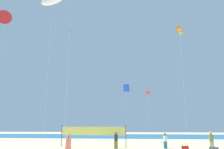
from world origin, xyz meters
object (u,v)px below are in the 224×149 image
Objects in this scene: beachgoer_charcoal_shirt at (116,140)px; kite_white_inflatable at (52,0)px; kite_blue_diamond at (70,34)px; kite_red_diamond at (148,92)px; kite_red_delta at (4,18)px; beachgoer_olive_shirt at (211,140)px; kite_orange_tube at (180,30)px; beachgoer_coral_shirt at (68,145)px; volleyball_net at (93,132)px; beachgoer_white_shirt at (165,140)px; kite_blue_box at (126,88)px.

beachgoer_charcoal_shirt is 0.10× the size of kite_white_inflatable.
kite_blue_diamond reaches higher than kite_red_diamond.
kite_white_inflatable is at bearing 4.32° from kite_red_delta.
kite_orange_tube reaches higher than beachgoer_olive_shirt.
beachgoer_coral_shirt is 1.01× the size of beachgoer_olive_shirt.
kite_blue_diamond is (-2.92, -0.77, 11.31)m from volleyball_net.
volleyball_net is at bearing 153.26° from beachgoer_olive_shirt.
volleyball_net is at bearing -0.14° from beachgoer_coral_shirt.
beachgoer_white_shirt is at bearing 1.93° from kite_blue_diamond.
beachgoer_olive_shirt is 12.79m from kite_orange_tube.
beachgoer_coral_shirt is 19.77m from kite_red_diamond.
beachgoer_coral_shirt is at bearing -92.30° from volleyball_net.
beachgoer_white_shirt is 0.11× the size of kite_red_delta.
volleyball_net is at bearing 14.82° from kite_blue_diamond.
kite_white_inflatable is 16.94m from kite_blue_box.
kite_red_delta is (-16.04, -12.93, 6.72)m from kite_red_diamond.
kite_orange_tube reaches higher than beachgoer_charcoal_shirt.
beachgoer_charcoal_shirt is at bearing -111.29° from kite_red_diamond.
kite_white_inflatable is (-3.94, 4.92, 14.94)m from beachgoer_coral_shirt.
kite_white_inflatable is 1.21× the size of kite_orange_tube.
volleyball_net is at bearing 38.10° from kite_white_inflatable.
kite_white_inflatable is at bearing -141.90° from volleyball_net.
kite_blue_diamond reaches higher than beachgoer_white_shirt.
volleyball_net is at bearing -125.54° from kite_red_diamond.
kite_white_inflatable reaches higher than kite_red_diamond.
kite_blue_box is at bearing 59.56° from kite_white_inflatable.
beachgoer_white_shirt is 0.18× the size of kite_blue_box.
kite_red_diamond is 0.54× the size of kite_orange_tube.
kite_red_delta is at bearing -155.64° from kite_blue_diamond.
kite_red_diamond is (6.89, 17.45, 6.22)m from beachgoer_coral_shirt.
kite_red_diamond is at bearing 49.17° from kite_white_inflatable.
beachgoer_olive_shirt is 12.11m from volleyball_net.
beachgoer_olive_shirt reaches higher than beachgoer_white_shirt.
kite_white_inflatable reaches higher than kite_blue_diamond.
kite_white_inflatable reaches higher than beachgoer_olive_shirt.
kite_blue_box is 0.58× the size of kite_red_delta.
kite_blue_box is (-8.71, 10.92, 7.00)m from beachgoer_olive_shirt.
kite_orange_tube is at bearing 112.04° from beachgoer_olive_shirt.
kite_orange_tube is (6.85, -8.87, 5.49)m from kite_blue_box.
beachgoer_olive_shirt is at bearing 6.30° from kite_red_delta.
kite_white_inflatable is at bearing 40.87° from beachgoer_coral_shirt.
kite_blue_diamond is at bearing -133.60° from kite_red_diamond.
volleyball_net is at bearing 21.54° from kite_red_delta.
volleyball_net is (-2.58, 1.03, 0.73)m from beachgoer_charcoal_shirt.
kite_blue_diamond is 13.17m from kite_orange_tube.
kite_red_diamond is at bearing 54.46° from volleyball_net.
kite_orange_tube is at bearing -47.38° from beachgoer_coral_shirt.
kite_blue_diamond is 7.26m from kite_red_delta.
beachgoer_coral_shirt is at bearing 107.89° from beachgoer_charcoal_shirt.
beachgoer_white_shirt is 0.09× the size of kite_white_inflatable.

